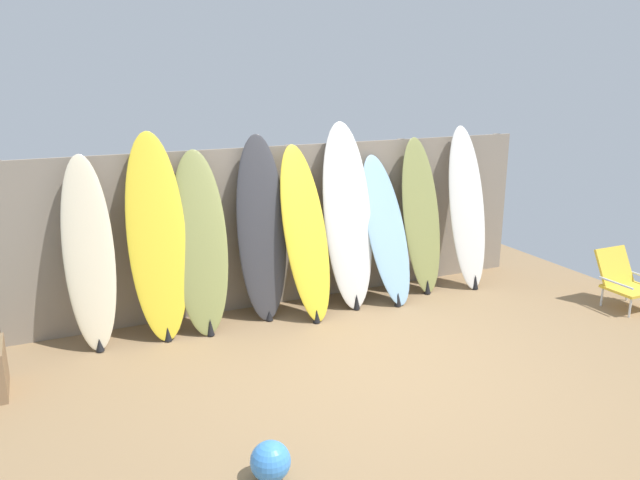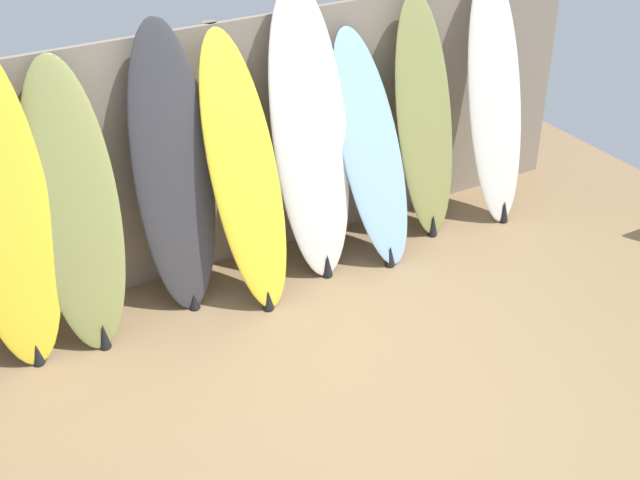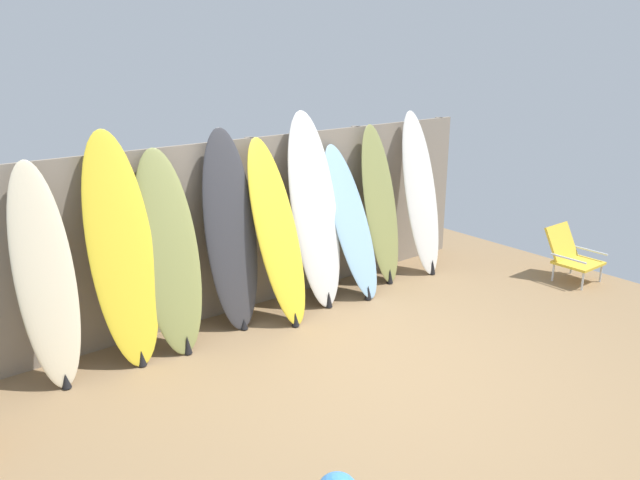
{
  "view_description": "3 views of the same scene",
  "coord_description": "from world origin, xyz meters",
  "px_view_note": "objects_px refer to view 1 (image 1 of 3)",
  "views": [
    {
      "loc": [
        -2.57,
        -4.34,
        2.6
      ],
      "look_at": [
        -0.15,
        0.9,
        1.02
      ],
      "focal_mm": 35.0,
      "sensor_mm": 36.0,
      "label": 1
    },
    {
      "loc": [
        -2.23,
        -3.26,
        3.56
      ],
      "look_at": [
        0.06,
        0.7,
        0.82
      ],
      "focal_mm": 50.0,
      "sensor_mm": 36.0,
      "label": 2
    },
    {
      "loc": [
        -3.39,
        -3.34,
        2.7
      ],
      "look_at": [
        -0.07,
        0.8,
        1.03
      ],
      "focal_mm": 35.0,
      "sensor_mm": 36.0,
      "label": 3
    }
  ],
  "objects_px": {
    "surfboard_skyblue_6": "(386,231)",
    "surfboard_white_8": "(467,209)",
    "surfboard_yellow_1": "(157,238)",
    "surfboard_olive_2": "(200,244)",
    "surfboard_white_5": "(348,217)",
    "beach_chair": "(623,279)",
    "surfboard_charcoal_3": "(262,229)",
    "surfboard_yellow_4": "(305,234)",
    "surfboard_cream_0": "(89,255)",
    "surfboard_olive_7": "(421,217)",
    "beach_ball": "(270,461)"
  },
  "relations": [
    {
      "from": "surfboard_skyblue_6",
      "to": "surfboard_white_8",
      "type": "relative_size",
      "value": 0.85
    },
    {
      "from": "surfboard_skyblue_6",
      "to": "surfboard_white_8",
      "type": "height_order",
      "value": "surfboard_white_8"
    },
    {
      "from": "surfboard_yellow_1",
      "to": "surfboard_olive_2",
      "type": "bearing_deg",
      "value": -4.02
    },
    {
      "from": "surfboard_white_5",
      "to": "beach_chair",
      "type": "xyz_separation_m",
      "value": [
        2.79,
        -1.38,
        -0.7
      ]
    },
    {
      "from": "surfboard_olive_2",
      "to": "surfboard_charcoal_3",
      "type": "distance_m",
      "value": 0.68
    },
    {
      "from": "surfboard_skyblue_6",
      "to": "surfboard_white_5",
      "type": "bearing_deg",
      "value": 173.36
    },
    {
      "from": "surfboard_yellow_4",
      "to": "surfboard_white_5",
      "type": "bearing_deg",
      "value": 11.09
    },
    {
      "from": "surfboard_olive_2",
      "to": "surfboard_skyblue_6",
      "type": "distance_m",
      "value": 2.15
    },
    {
      "from": "surfboard_cream_0",
      "to": "beach_chair",
      "type": "height_order",
      "value": "surfboard_cream_0"
    },
    {
      "from": "surfboard_skyblue_6",
      "to": "surfboard_olive_7",
      "type": "relative_size",
      "value": 0.91
    },
    {
      "from": "surfboard_yellow_4",
      "to": "beach_chair",
      "type": "bearing_deg",
      "value": -20.75
    },
    {
      "from": "surfboard_yellow_4",
      "to": "surfboard_skyblue_6",
      "type": "height_order",
      "value": "surfboard_yellow_4"
    },
    {
      "from": "surfboard_yellow_1",
      "to": "surfboard_charcoal_3",
      "type": "xyz_separation_m",
      "value": [
        1.09,
        0.02,
        -0.03
      ]
    },
    {
      "from": "surfboard_olive_2",
      "to": "surfboard_olive_7",
      "type": "relative_size",
      "value": 1.0
    },
    {
      "from": "surfboard_cream_0",
      "to": "surfboard_white_5",
      "type": "height_order",
      "value": "surfboard_white_5"
    },
    {
      "from": "surfboard_yellow_4",
      "to": "surfboard_skyblue_6",
      "type": "relative_size",
      "value": 1.11
    },
    {
      "from": "surfboard_skyblue_6",
      "to": "surfboard_charcoal_3",
      "type": "bearing_deg",
      "value": 176.2
    },
    {
      "from": "surfboard_skyblue_6",
      "to": "beach_ball",
      "type": "bearing_deg",
      "value": -132.66
    },
    {
      "from": "surfboard_white_5",
      "to": "surfboard_skyblue_6",
      "type": "relative_size",
      "value": 1.24
    },
    {
      "from": "surfboard_yellow_4",
      "to": "beach_chair",
      "type": "height_order",
      "value": "surfboard_yellow_4"
    },
    {
      "from": "surfboard_olive_7",
      "to": "beach_ball",
      "type": "xyz_separation_m",
      "value": [
        -2.93,
        -2.69,
        -0.77
      ]
    },
    {
      "from": "beach_ball",
      "to": "surfboard_white_5",
      "type": "bearing_deg",
      "value": 54.09
    },
    {
      "from": "beach_chair",
      "to": "beach_ball",
      "type": "bearing_deg",
      "value": -167.3
    },
    {
      "from": "surfboard_yellow_1",
      "to": "beach_ball",
      "type": "relative_size",
      "value": 7.55
    },
    {
      "from": "surfboard_white_8",
      "to": "surfboard_cream_0",
      "type": "bearing_deg",
      "value": 179.48
    },
    {
      "from": "surfboard_skyblue_6",
      "to": "beach_chair",
      "type": "height_order",
      "value": "surfboard_skyblue_6"
    },
    {
      "from": "surfboard_cream_0",
      "to": "surfboard_olive_2",
      "type": "xyz_separation_m",
      "value": [
        1.06,
        -0.04,
        -0.01
      ]
    },
    {
      "from": "surfboard_yellow_4",
      "to": "surfboard_cream_0",
      "type": "bearing_deg",
      "value": 176.32
    },
    {
      "from": "surfboard_olive_2",
      "to": "beach_chair",
      "type": "bearing_deg",
      "value": -17.09
    },
    {
      "from": "surfboard_cream_0",
      "to": "beach_chair",
      "type": "distance_m",
      "value": 5.72
    },
    {
      "from": "surfboard_cream_0",
      "to": "surfboard_yellow_4",
      "type": "bearing_deg",
      "value": -3.68
    },
    {
      "from": "surfboard_cream_0",
      "to": "surfboard_charcoal_3",
      "type": "bearing_deg",
      "value": 0.45
    },
    {
      "from": "surfboard_olive_2",
      "to": "surfboard_yellow_4",
      "type": "bearing_deg",
      "value": -5.28
    },
    {
      "from": "surfboard_olive_2",
      "to": "beach_ball",
      "type": "distance_m",
      "value": 2.76
    },
    {
      "from": "surfboard_olive_7",
      "to": "surfboard_white_8",
      "type": "relative_size",
      "value": 0.94
    },
    {
      "from": "surfboard_olive_2",
      "to": "surfboard_white_5",
      "type": "relative_size",
      "value": 0.89
    },
    {
      "from": "surfboard_white_8",
      "to": "beach_ball",
      "type": "bearing_deg",
      "value": -143.37
    },
    {
      "from": "surfboard_olive_2",
      "to": "surfboard_cream_0",
      "type": "bearing_deg",
      "value": 178.02
    },
    {
      "from": "surfboard_olive_7",
      "to": "surfboard_yellow_1",
      "type": "bearing_deg",
      "value": -179.63
    },
    {
      "from": "surfboard_charcoal_3",
      "to": "surfboard_skyblue_6",
      "type": "distance_m",
      "value": 1.48
    },
    {
      "from": "surfboard_white_5",
      "to": "surfboard_skyblue_6",
      "type": "xyz_separation_m",
      "value": [
        0.47,
        -0.06,
        -0.2
      ]
    },
    {
      "from": "surfboard_olive_2",
      "to": "surfboard_charcoal_3",
      "type": "bearing_deg",
      "value": 4.25
    },
    {
      "from": "surfboard_yellow_1",
      "to": "surfboard_charcoal_3",
      "type": "bearing_deg",
      "value": 1.09
    },
    {
      "from": "surfboard_skyblue_6",
      "to": "surfboard_olive_7",
      "type": "distance_m",
      "value": 0.55
    },
    {
      "from": "surfboard_yellow_4",
      "to": "beach_ball",
      "type": "height_order",
      "value": "surfboard_yellow_4"
    },
    {
      "from": "surfboard_charcoal_3",
      "to": "beach_ball",
      "type": "xyz_separation_m",
      "value": [
        -0.92,
        -2.69,
        -0.84
      ]
    },
    {
      "from": "surfboard_yellow_1",
      "to": "surfboard_skyblue_6",
      "type": "xyz_separation_m",
      "value": [
        2.56,
        -0.08,
        -0.18
      ]
    },
    {
      "from": "surfboard_cream_0",
      "to": "surfboard_olive_2",
      "type": "height_order",
      "value": "surfboard_cream_0"
    },
    {
      "from": "surfboard_charcoal_3",
      "to": "beach_chair",
      "type": "distance_m",
      "value": 4.1
    },
    {
      "from": "surfboard_white_8",
      "to": "surfboard_yellow_4",
      "type": "bearing_deg",
      "value": -177.39
    }
  ]
}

